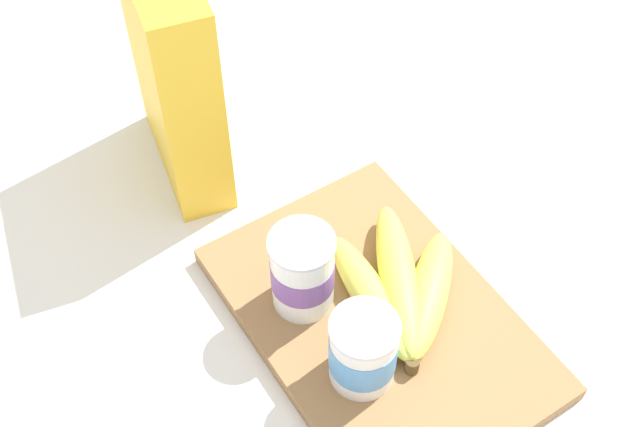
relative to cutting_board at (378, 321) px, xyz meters
name	(u,v)px	position (x,y,z in m)	size (l,w,h in m)	color
ground_plane	(378,326)	(0.00, 0.00, -0.01)	(2.40, 2.40, 0.00)	silver
cutting_board	(378,321)	(0.00, 0.00, 0.00)	(0.35, 0.24, 0.02)	olive
cereal_box	(175,74)	(0.31, 0.06, 0.12)	(0.18, 0.06, 0.27)	yellow
yogurt_cup_front	(363,351)	(-0.04, 0.05, 0.05)	(0.07, 0.07, 0.08)	white
yogurt_cup_back	(302,272)	(0.06, 0.05, 0.06)	(0.07, 0.07, 0.10)	white
banana_bunch	(400,289)	(0.01, -0.03, 0.03)	(0.19, 0.15, 0.04)	#DAD74D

